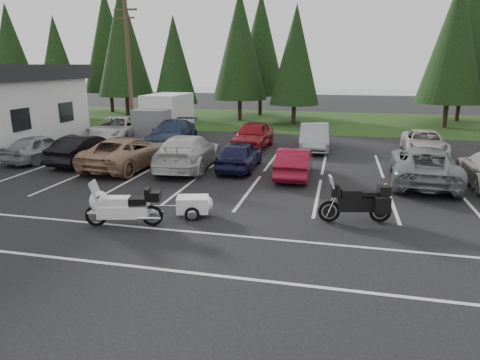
% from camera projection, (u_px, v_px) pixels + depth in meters
% --- Properties ---
extents(ground, '(120.00, 120.00, 0.00)m').
position_uv_depth(ground, '(230.00, 198.00, 16.11)').
color(ground, black).
rests_on(ground, ground).
extents(grass_strip, '(80.00, 16.00, 0.01)m').
position_uv_depth(grass_strip, '(296.00, 120.00, 38.67)').
color(grass_strip, '#1A3811').
rests_on(grass_strip, ground).
extents(lake_water, '(70.00, 50.00, 0.02)m').
position_uv_depth(lake_water, '(342.00, 97.00, 66.93)').
color(lake_water, slate).
rests_on(lake_water, ground).
extents(utility_pole, '(1.60, 0.26, 9.00)m').
position_uv_depth(utility_pole, '(129.00, 68.00, 28.37)').
color(utility_pole, '#473321').
rests_on(utility_pole, ground).
extents(box_truck, '(2.40, 5.60, 2.90)m').
position_uv_depth(box_truck, '(162.00, 117.00, 29.24)').
color(box_truck, silver).
rests_on(box_truck, ground).
extents(stall_markings, '(32.00, 16.00, 0.01)m').
position_uv_depth(stall_markings, '(242.00, 184.00, 17.99)').
color(stall_markings, silver).
rests_on(stall_markings, ground).
extents(conifer_0, '(4.58, 4.58, 10.66)m').
position_uv_depth(conifer_0, '(10.00, 50.00, 41.80)').
color(conifer_0, '#332316').
rests_on(conifer_0, ground).
extents(conifer_1, '(3.96, 3.96, 9.22)m').
position_uv_depth(conifer_1, '(57.00, 59.00, 39.47)').
color(conifer_1, '#332316').
rests_on(conifer_1, ground).
extents(conifer_2, '(5.10, 5.10, 11.89)m').
position_uv_depth(conifer_2, '(123.00, 41.00, 39.25)').
color(conifer_2, '#332316').
rests_on(conifer_2, ground).
extents(conifer_3, '(3.87, 3.87, 9.02)m').
position_uv_depth(conifer_3, '(174.00, 60.00, 37.16)').
color(conifer_3, '#332316').
rests_on(conifer_3, ground).
extents(conifer_4, '(4.80, 4.80, 11.17)m').
position_uv_depth(conifer_4, '(240.00, 45.00, 37.03)').
color(conifer_4, '#332316').
rests_on(conifer_4, ground).
extents(conifer_5, '(4.14, 4.14, 9.63)m').
position_uv_depth(conifer_5, '(296.00, 55.00, 34.94)').
color(conifer_5, '#332316').
rests_on(conifer_5, ground).
extents(conifer_6, '(4.93, 4.93, 11.48)m').
position_uv_depth(conifer_6, '(455.00, 40.00, 32.49)').
color(conifer_6, '#332316').
rests_on(conifer_6, ground).
extents(conifer_back_a, '(5.28, 5.28, 12.30)m').
position_uv_depth(conifer_back_a, '(107.00, 42.00, 44.02)').
color(conifer_back_a, '#332316').
rests_on(conifer_back_a, ground).
extents(conifer_back_b, '(4.97, 4.97, 11.58)m').
position_uv_depth(conifer_back_b, '(261.00, 44.00, 41.07)').
color(conifer_back_b, '#332316').
rests_on(conifer_back_b, ground).
extents(conifer_back_c, '(5.50, 5.50, 12.81)m').
position_uv_depth(conifer_back_c, '(468.00, 33.00, 36.27)').
color(conifer_back_c, '#332316').
rests_on(conifer_back_c, ground).
extents(car_near_0, '(1.98, 4.22, 1.40)m').
position_uv_depth(car_near_0, '(40.00, 148.00, 22.29)').
color(car_near_0, '#9D9DA2').
rests_on(car_near_0, ground).
extents(car_near_1, '(1.86, 4.53, 1.46)m').
position_uv_depth(car_near_1, '(86.00, 149.00, 21.71)').
color(car_near_1, black).
rests_on(car_near_1, ground).
extents(car_near_2, '(2.90, 5.68, 1.54)m').
position_uv_depth(car_near_2, '(128.00, 152.00, 20.76)').
color(car_near_2, '#9F7A5C').
rests_on(car_near_2, ground).
extents(car_near_3, '(2.66, 5.76, 1.63)m').
position_uv_depth(car_near_3, '(188.00, 152.00, 20.65)').
color(car_near_3, silver).
rests_on(car_near_3, ground).
extents(car_near_4, '(1.69, 4.14, 1.41)m').
position_uv_depth(car_near_4, '(239.00, 155.00, 20.45)').
color(car_near_4, '#161638').
rests_on(car_near_4, ground).
extents(car_near_5, '(1.46, 4.04, 1.32)m').
position_uv_depth(car_near_5, '(294.00, 162.00, 19.07)').
color(car_near_5, maroon).
rests_on(car_near_5, ground).
extents(car_near_6, '(3.07, 5.85, 1.57)m').
position_uv_depth(car_near_6, '(424.00, 165.00, 18.07)').
color(car_near_6, slate).
rests_on(car_near_6, ground).
extents(car_far_0, '(3.07, 6.05, 1.64)m').
position_uv_depth(car_far_0, '(118.00, 129.00, 27.83)').
color(car_far_0, silver).
rests_on(car_far_0, ground).
extents(car_far_1, '(2.48, 5.46, 1.55)m').
position_uv_depth(car_far_1, '(172.00, 134.00, 26.34)').
color(car_far_1, '#1D2B49').
rests_on(car_far_1, ground).
extents(car_far_2, '(2.13, 4.82, 1.61)m').
position_uv_depth(car_far_2, '(253.00, 135.00, 25.48)').
color(car_far_2, maroon).
rests_on(car_far_2, ground).
extents(car_far_3, '(1.93, 4.75, 1.53)m').
position_uv_depth(car_far_3, '(314.00, 137.00, 25.18)').
color(car_far_3, gray).
rests_on(car_far_3, ground).
extents(car_far_4, '(2.42, 4.88, 1.33)m').
position_uv_depth(car_far_4, '(424.00, 143.00, 23.90)').
color(car_far_4, '#BDB5AD').
rests_on(car_far_4, ground).
extents(touring_motorcycle, '(2.79, 1.43, 1.48)m').
position_uv_depth(touring_motorcycle, '(123.00, 204.00, 13.17)').
color(touring_motorcycle, white).
rests_on(touring_motorcycle, ground).
extents(cargo_trailer, '(1.67, 1.21, 0.69)m').
position_uv_depth(cargo_trailer, '(193.00, 206.00, 14.12)').
color(cargo_trailer, white).
rests_on(cargo_trailer, ground).
extents(adventure_motorcycle, '(2.71, 1.43, 1.57)m').
position_uv_depth(adventure_motorcycle, '(356.00, 199.00, 13.49)').
color(adventure_motorcycle, black).
rests_on(adventure_motorcycle, ground).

